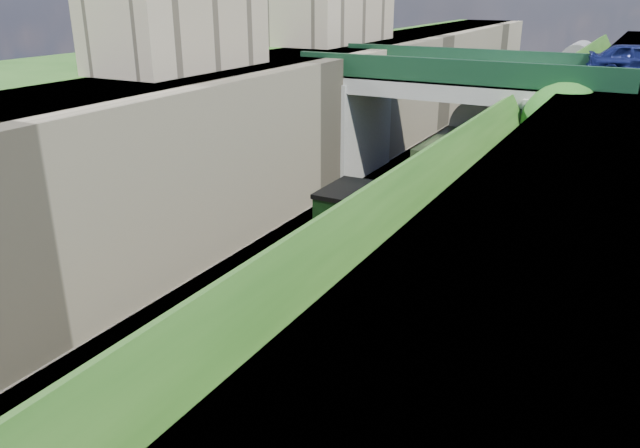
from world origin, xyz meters
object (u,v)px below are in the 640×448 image
(tree, at_px, (565,127))
(car_blue, at_px, (639,60))
(road_bridge, at_px, (471,117))
(tender, at_px, (409,218))
(locomotive, at_px, (324,283))

(tree, xyz_separation_m, car_blue, (2.23, 6.19, 2.41))
(car_blue, bearing_deg, tree, 150.72)
(tree, distance_m, car_blue, 7.01)
(tree, relative_size, car_blue, 1.39)
(car_blue, bearing_deg, road_bridge, 103.15)
(road_bridge, xyz_separation_m, tree, (4.97, -3.19, 0.57))
(road_bridge, distance_m, car_blue, 8.35)
(tender, bearing_deg, tree, 52.76)
(road_bridge, distance_m, tree, 5.93)
(car_blue, height_order, tender, car_blue)
(car_blue, relative_size, tender, 0.79)
(road_bridge, distance_m, tender, 9.71)
(car_blue, bearing_deg, tender, 141.24)
(road_bridge, bearing_deg, car_blue, 22.67)
(car_blue, xyz_separation_m, locomotive, (-6.94, -19.76, -5.16))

